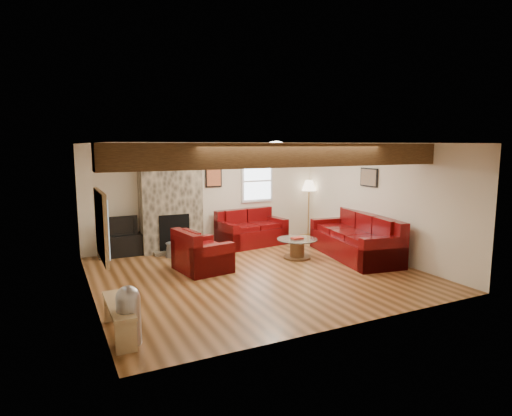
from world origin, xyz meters
The scene contains 18 objects.
room centered at (0.00, 0.00, 1.25)m, with size 8.00×8.00×8.00m.
oak_beam centered at (0.00, -1.25, 2.31)m, with size 6.00×0.36×0.38m, color black.
chimney_breast centered at (-1.00, 2.49, 1.22)m, with size 1.40×0.67×2.50m.
back_window centered at (1.35, 2.71, 1.55)m, with size 0.90×0.08×1.10m, color silver, non-canonical shape.
hatch_window centered at (-2.96, -1.50, 1.45)m, with size 0.08×1.00×0.90m, color tan, non-canonical shape.
ceiling_dome centered at (0.90, 0.90, 2.44)m, with size 0.40×0.40×0.18m, color white, non-canonical shape.
artwork_back centered at (0.15, 2.71, 1.70)m, with size 0.42×0.06×0.52m, color black, non-canonical shape.
artwork_right centered at (2.96, 0.30, 1.75)m, with size 0.06×0.55×0.42m, color black, non-canonical shape.
sofa_three centered at (2.48, 0.14, 0.47)m, with size 2.45×1.03×0.95m, color #46050A, non-canonical shape.
loveseat centered at (0.96, 2.23, 0.43)m, with size 1.63×0.94×0.86m, color #46050A, non-canonical shape.
armchair_red centered at (-0.88, 0.65, 0.41)m, with size 1.02×0.89×0.83m, color #46050A, non-canonical shape.
coffee_table centered at (1.29, 0.62, 0.22)m, with size 0.89×0.89×0.47m.
tv_cabinet centered at (-2.16, 2.53, 0.24)m, with size 0.96×0.39×0.48m, color black.
television centered at (-2.16, 2.53, 0.70)m, with size 0.75×0.10×0.43m, color black.
floor_lamp centered at (2.80, 2.48, 1.31)m, with size 0.39×0.39×1.53m.
pine_bench centered at (-2.83, -1.67, 0.22)m, with size 0.27×1.16×0.43m, color tan, non-canonical shape.
pedal_bin centered at (-2.75, -1.96, 0.38)m, with size 0.30×0.30×0.75m, color #9C9CA1, non-canonical shape.
coal_bucket centered at (-1.12, 1.94, 0.16)m, with size 0.35×0.35×0.33m, color slate, non-canonical shape.
Camera 1 is at (-3.56, -7.21, 2.47)m, focal length 30.00 mm.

